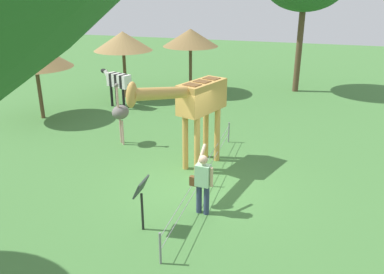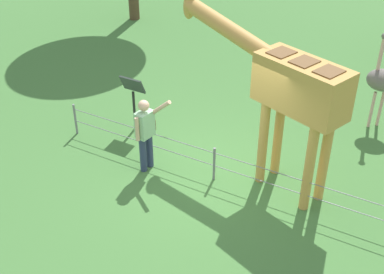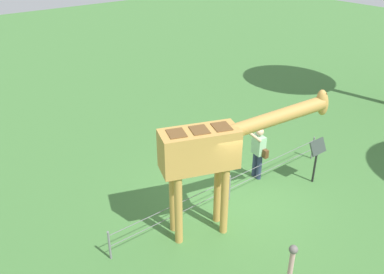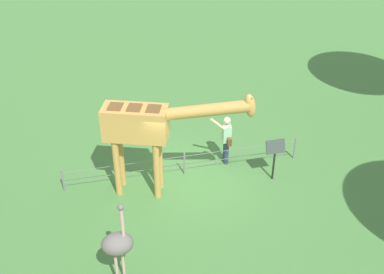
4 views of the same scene
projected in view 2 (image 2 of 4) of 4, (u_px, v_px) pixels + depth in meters
The scene contains 6 objects.
ground_plane at pixel (217, 175), 10.33m from camera, with size 60.00×60.00×0.00m, color #427538.
giraffe at pixel (285, 84), 9.05m from camera, with size 3.91×1.81×3.27m.
visitor at pixel (146, 131), 10.07m from camera, with size 0.70×0.59×1.67m.
ostrich at pixel (382, 80), 11.31m from camera, with size 0.70×0.56×2.25m.
info_sign at pixel (133, 92), 11.33m from camera, with size 0.56×0.21×1.32m.
wire_fence at pixel (214, 163), 10.01m from camera, with size 7.05×0.05×0.75m.
Camera 2 is at (-3.61, 7.44, 6.26)m, focal length 47.89 mm.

